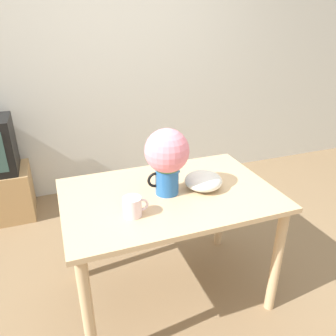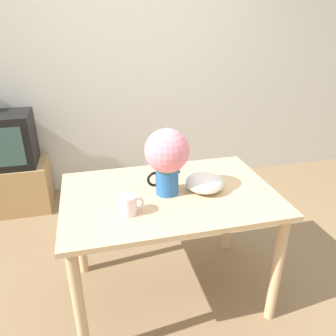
{
  "view_description": "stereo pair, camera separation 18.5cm",
  "coord_description": "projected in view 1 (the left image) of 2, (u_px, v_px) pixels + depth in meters",
  "views": [
    {
      "loc": [
        -0.62,
        -1.45,
        1.71
      ],
      "look_at": [
        -0.04,
        0.12,
        0.93
      ],
      "focal_mm": 35.0,
      "sensor_mm": 36.0,
      "label": 1
    },
    {
      "loc": [
        -0.44,
        -1.51,
        1.71
      ],
      "look_at": [
        -0.04,
        0.12,
        0.93
      ],
      "focal_mm": 35.0,
      "sensor_mm": 36.0,
      "label": 2
    }
  ],
  "objects": [
    {
      "name": "coffee_mug",
      "position": [
        133.0,
        207.0,
        1.67
      ],
      "size": [
        0.14,
        0.1,
        0.1
      ],
      "color": "silver",
      "rests_on": "table"
    },
    {
      "name": "table",
      "position": [
        169.0,
        209.0,
        1.96
      ],
      "size": [
        1.23,
        0.82,
        0.77
      ],
      "color": "tan",
      "rests_on": "ground_plane"
    },
    {
      "name": "flower_vase",
      "position": [
        167.0,
        157.0,
        1.82
      ],
      "size": [
        0.25,
        0.25,
        0.39
      ],
      "color": "#235B9E",
      "rests_on": "table"
    },
    {
      "name": "wall_back",
      "position": [
        111.0,
        62.0,
        3.15
      ],
      "size": [
        8.0,
        0.05,
        2.6
      ],
      "color": "silver",
      "rests_on": "ground_plane"
    },
    {
      "name": "ground_plane",
      "position": [
        180.0,
        302.0,
        2.15
      ],
      "size": [
        12.0,
        12.0,
        0.0
      ],
      "primitive_type": "plane",
      "color": "#7F6647"
    },
    {
      "name": "white_bowl",
      "position": [
        203.0,
        181.0,
        1.94
      ],
      "size": [
        0.22,
        0.22,
        0.1
      ],
      "color": "silver",
      "rests_on": "table"
    }
  ]
}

